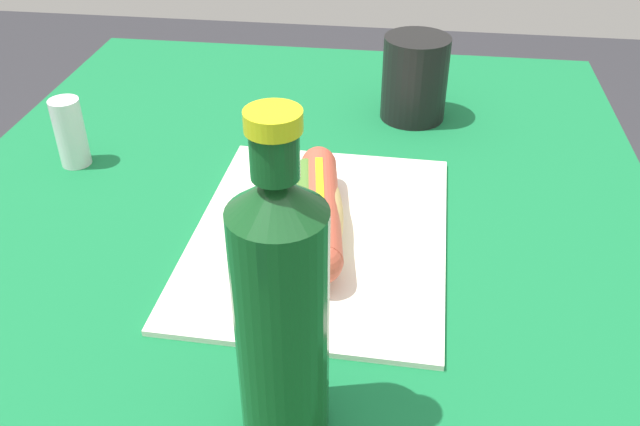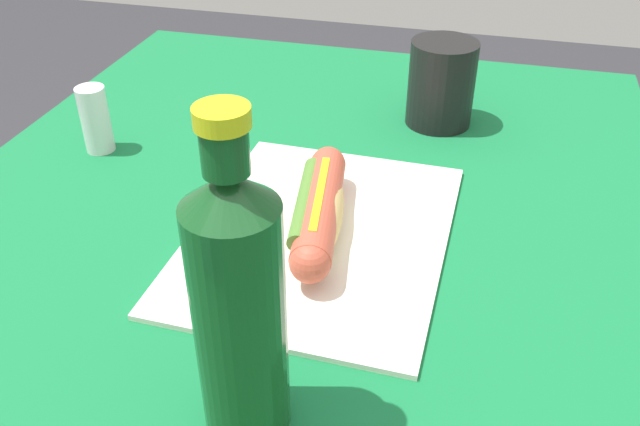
{
  "view_description": "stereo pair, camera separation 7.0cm",
  "coord_description": "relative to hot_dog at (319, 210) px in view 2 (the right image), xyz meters",
  "views": [
    {
      "loc": [
        -0.51,
        -0.11,
        1.21
      ],
      "look_at": [
        0.06,
        -0.04,
        0.81
      ],
      "focal_mm": 38.34,
      "sensor_mm": 36.0,
      "label": 1
    },
    {
      "loc": [
        -0.49,
        -0.18,
        1.21
      ],
      "look_at": [
        0.06,
        -0.04,
        0.81
      ],
      "focal_mm": 38.34,
      "sensor_mm": 36.0,
      "label": 2
    }
  ],
  "objects": [
    {
      "name": "dining_table",
      "position": [
        -0.06,
        0.04,
        -0.18
      ],
      "size": [
        1.21,
        0.82,
        0.78
      ],
      "color": "brown",
      "rests_on": "ground"
    },
    {
      "name": "paper_wrapper",
      "position": [
        0.0,
        -0.0,
        -0.03
      ],
      "size": [
        0.34,
        0.27,
        0.01
      ],
      "primitive_type": "cube",
      "rotation": [
        0.0,
        0.0,
        -0.02
      ],
      "color": "silver",
      "rests_on": "dining_table"
    },
    {
      "name": "hot_dog",
      "position": [
        0.0,
        0.0,
        0.0
      ],
      "size": [
        0.22,
        0.07,
        0.05
      ],
      "color": "#DBB26B",
      "rests_on": "paper_wrapper"
    },
    {
      "name": "soda_bottle",
      "position": [
        -0.24,
        -0.01,
        0.08
      ],
      "size": [
        0.06,
        0.06,
        0.26
      ],
      "color": "#14471E",
      "rests_on": "dining_table"
    },
    {
      "name": "drinking_cup",
      "position": [
        0.3,
        -0.09,
        0.02
      ],
      "size": [
        0.09,
        0.09,
        0.11
      ],
      "primitive_type": "cylinder",
      "color": "black",
      "rests_on": "dining_table"
    },
    {
      "name": "salt_shaker",
      "position": [
        0.11,
        0.32,
        0.01
      ],
      "size": [
        0.04,
        0.04,
        0.08
      ],
      "primitive_type": "cylinder",
      "color": "silver",
      "rests_on": "dining_table"
    }
  ]
}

